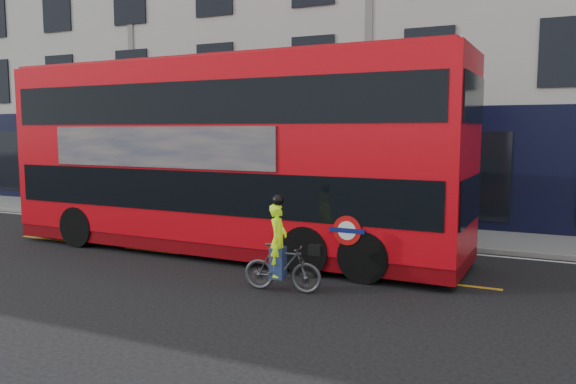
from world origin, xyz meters
The scene contains 8 objects.
ground centered at (0.00, 0.00, 0.00)m, with size 120.00×120.00×0.00m, color black.
pavement centered at (0.00, 6.50, 0.06)m, with size 60.00×3.00×0.12m, color slate.
kerb centered at (0.00, 5.00, 0.07)m, with size 60.00×0.12×0.13m, color gray.
building_terrace centered at (0.00, 12.94, 7.49)m, with size 50.00×10.07×15.00m.
road_edge_line centered at (0.00, 4.70, 0.00)m, with size 58.00×0.10×0.01m, color silver.
lane_dashes centered at (0.00, 1.50, 0.00)m, with size 58.00×0.12×0.01m, color gold, non-canonical shape.
bus centered at (-2.05, 2.25, 2.59)m, with size 12.59×3.21×5.04m.
cyclist centered at (0.83, -0.48, 0.66)m, with size 1.67×0.66×1.97m.
Camera 1 is at (5.62, -10.45, 3.25)m, focal length 35.00 mm.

